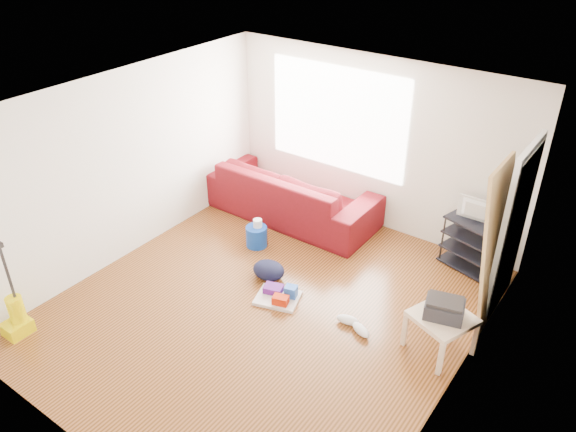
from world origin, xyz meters
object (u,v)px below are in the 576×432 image
Objects in this scene: bucket at (257,245)px; cleaning_tray at (279,296)px; sofa at (290,215)px; vacuum at (16,317)px; backpack at (269,277)px; tv_stand at (470,244)px; side_table at (442,321)px.

bucket is 1.25m from cleaning_tray.
sofa is 2.23× the size of vacuum.
sofa is at bearing 121.84° from cleaning_tray.
vacuum is at bearing -133.07° from cleaning_tray.
tv_stand is at bearing 33.05° from backpack.
side_table reaches higher than backpack.
sofa is 1.62m from backpack.
backpack is (-1.99, -1.73, -0.36)m from tv_stand.
tv_stand is 1.25× the size of cleaning_tray.
side_table is 4.68m from vacuum.
vacuum reaches higher than side_table.
tv_stand reaches higher than cleaning_tray.
vacuum is (-1.66, -2.46, 0.22)m from backpack.
cleaning_tray is at bearing 121.84° from sofa.
backpack is (-0.38, 0.28, -0.06)m from cleaning_tray.
side_table is 2.32m from backpack.
sofa is 3.61× the size of side_table.
vacuum is (-3.95, -2.50, -0.17)m from side_table.
side_table is at bearing -7.00° from backpack.
tv_stand is at bearing 51.26° from cleaning_tray.
vacuum is at bearing -132.07° from backpack.
tv_stand is 1.04× the size of side_table.
cleaning_tray is 0.47m from backpack.
cleaning_tray is (-1.61, -2.01, -0.30)m from tv_stand.
sofa is at bearing 154.60° from side_table.
side_table reaches higher than cleaning_tray.
sofa is 4.04m from vacuum.
backpack is at bearing -40.17° from bucket.
vacuum is at bearing 76.25° from sofa.
sofa is 2.73m from tv_stand.
side_table is at bearing 31.83° from vacuum.
backpack is at bearing 115.76° from sofa.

